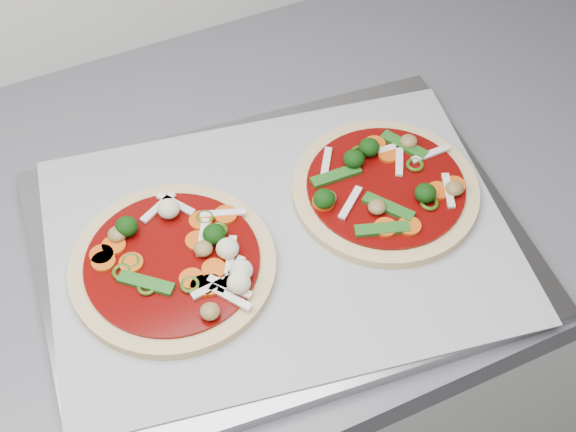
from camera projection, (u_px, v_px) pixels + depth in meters
name	position (u px, v px, depth m)	size (l,w,h in m)	color
base_cabinet	(270.00, 378.00, 1.29)	(3.60, 0.60, 0.86)	silver
countertop	(264.00, 200.00, 0.94)	(3.60, 0.60, 0.04)	#5B5A62
baking_tray	(279.00, 243.00, 0.86)	(0.51, 0.38, 0.02)	gray
parchment	(279.00, 238.00, 0.86)	(0.49, 0.35, 0.00)	#A1A1A7
pizza_left	(176.00, 263.00, 0.82)	(0.28, 0.28, 0.04)	tan
pizza_right	(385.00, 188.00, 0.89)	(0.21, 0.21, 0.04)	tan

